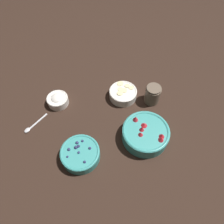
% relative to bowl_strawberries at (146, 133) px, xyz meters
% --- Properties ---
extents(ground_plane, '(4.00, 4.00, 0.00)m').
position_rel_bowl_strawberries_xyz_m(ground_plane, '(-0.10, 0.19, -0.04)').
color(ground_plane, black).
extents(bowl_strawberries, '(0.21, 0.21, 0.09)m').
position_rel_bowl_strawberries_xyz_m(bowl_strawberries, '(0.00, 0.00, 0.00)').
color(bowl_strawberries, teal).
rests_on(bowl_strawberries, ground_plane).
extents(bowl_blueberries, '(0.17, 0.17, 0.06)m').
position_rel_bowl_strawberries_xyz_m(bowl_blueberries, '(-0.30, 0.05, -0.01)').
color(bowl_blueberries, teal).
rests_on(bowl_blueberries, ground_plane).
extents(bowl_bananas, '(0.14, 0.14, 0.05)m').
position_rel_bowl_strawberries_xyz_m(bowl_bananas, '(0.03, 0.26, -0.01)').
color(bowl_bananas, silver).
rests_on(bowl_bananas, ground_plane).
extents(bowl_cream, '(0.11, 0.11, 0.05)m').
position_rel_bowl_strawberries_xyz_m(bowl_cream, '(-0.28, 0.38, -0.01)').
color(bowl_cream, silver).
rests_on(bowl_cream, ground_plane).
extents(jar_chocolate, '(0.08, 0.08, 0.10)m').
position_rel_bowl_strawberries_xyz_m(jar_chocolate, '(0.15, 0.17, 0.01)').
color(jar_chocolate, brown).
rests_on(jar_chocolate, ground_plane).
extents(spoon, '(0.13, 0.07, 0.01)m').
position_rel_bowl_strawberries_xyz_m(spoon, '(-0.45, 0.30, -0.04)').
color(spoon, silver).
rests_on(spoon, ground_plane).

